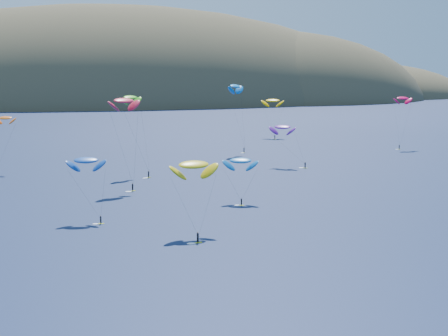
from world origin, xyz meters
TOP-DOWN VIEW (x-y plane):
  - island at (39.40, 562.36)m, footprint 730.00×300.00m
  - kitesurfer_1 at (-45.19, 145.34)m, footprint 7.42×7.07m
  - kitesurfer_2 at (-0.56, 57.17)m, footprint 10.66×13.35m
  - kitesurfer_3 at (-6.01, 131.97)m, footprint 9.05×15.52m
  - kitesurfer_4 at (39.08, 171.95)m, footprint 10.31×10.81m
  - kitesurfer_5 at (16.40, 82.39)m, footprint 9.45×9.25m
  - kitesurfer_6 at (45.53, 133.78)m, footprint 11.23×12.47m
  - kitesurfer_8 at (110.04, 167.52)m, footprint 9.03×8.49m
  - kitesurfer_9 at (-10.12, 108.54)m, footprint 10.77×12.29m
  - kitesurfer_10 at (-21.79, 73.40)m, footprint 8.67×9.11m
  - kitesurfer_11 at (70.22, 218.73)m, footprint 11.40×16.00m

SIDE VIEW (x-z plane):
  - island at x=39.40m, z-range -115.74..94.26m
  - kitesurfer_5 at x=16.40m, z-range 3.96..16.70m
  - kitesurfer_10 at x=-21.79m, z-range 5.37..20.84m
  - kitesurfer_6 at x=45.53m, z-range 5.36..21.13m
  - kitesurfer_2 at x=-0.56m, z-range 5.49..22.11m
  - kitesurfer_1 at x=-45.19m, z-range 7.64..26.83m
  - kitesurfer_11 at x=70.22m, z-range 7.27..27.65m
  - kitesurfer_8 at x=110.04m, z-range 9.10..32.09m
  - kitesurfer_3 at x=-6.01m, z-range 10.83..37.15m
  - kitesurfer_9 at x=-10.12m, z-range 10.76..37.87m
  - kitesurfer_4 at x=39.08m, z-range 11.53..40.38m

